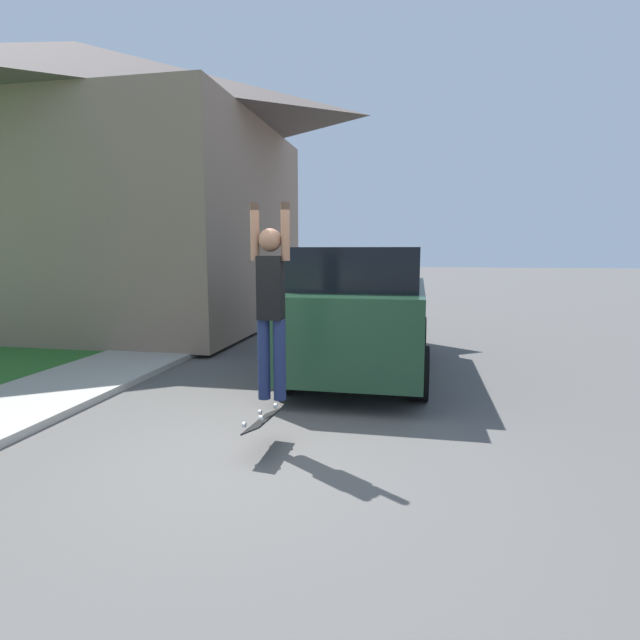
{
  "coord_description": "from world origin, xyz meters",
  "views": [
    {
      "loc": [
        1.62,
        -4.63,
        2.1
      ],
      "look_at": [
        0.34,
        1.87,
        1.17
      ],
      "focal_mm": 28.0,
      "sensor_mm": 36.0,
      "label": 1
    }
  ],
  "objects_px": {
    "car_down_street": "(376,280)",
    "skateboard": "(263,420)",
    "suv_parked": "(364,306)",
    "skateboarder": "(271,299)"
  },
  "relations": [
    {
      "from": "car_down_street",
      "to": "skateboard",
      "type": "height_order",
      "value": "car_down_street"
    },
    {
      "from": "suv_parked",
      "to": "skateboard",
      "type": "bearing_deg",
      "value": -99.83
    },
    {
      "from": "car_down_street",
      "to": "skateboard",
      "type": "relative_size",
      "value": 5.46
    },
    {
      "from": "car_down_street",
      "to": "skateboard",
      "type": "distance_m",
      "value": 19.97
    },
    {
      "from": "car_down_street",
      "to": "skateboarder",
      "type": "distance_m",
      "value": 19.91
    },
    {
      "from": "skateboard",
      "to": "skateboarder",
      "type": "bearing_deg",
      "value": 47.37
    },
    {
      "from": "suv_parked",
      "to": "car_down_street",
      "type": "distance_m",
      "value": 16.28
    },
    {
      "from": "suv_parked",
      "to": "skateboarder",
      "type": "bearing_deg",
      "value": -98.82
    },
    {
      "from": "car_down_street",
      "to": "suv_parked",
      "type": "bearing_deg",
      "value": -85.86
    },
    {
      "from": "suv_parked",
      "to": "skateboarder",
      "type": "height_order",
      "value": "skateboarder"
    }
  ]
}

